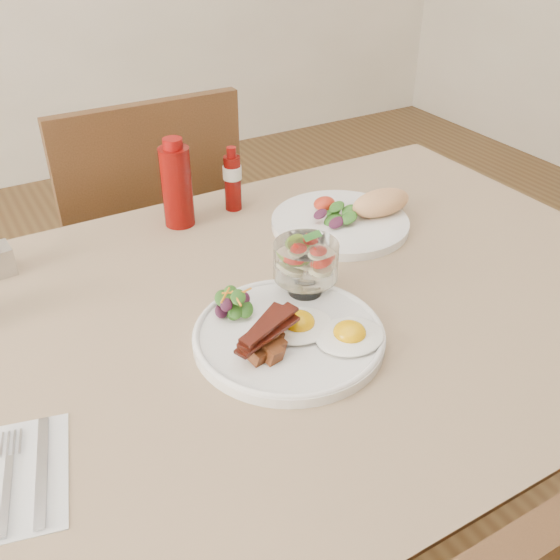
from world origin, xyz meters
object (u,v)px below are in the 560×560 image
(chair_far, at_px, (147,249))
(ketchup_bottle, at_px, (177,185))
(fruit_cup, at_px, (306,261))
(main_plate, at_px, (289,336))
(hot_sauce_bottle, at_px, (233,180))
(table, at_px, (276,351))
(second_plate, at_px, (350,217))

(chair_far, relative_size, ketchup_bottle, 5.38)
(chair_far, height_order, fruit_cup, chair_far)
(main_plate, bearing_deg, hot_sauce_bottle, 73.89)
(table, bearing_deg, main_plate, -107.01)
(main_plate, distance_m, hot_sauce_bottle, 0.45)
(table, xyz_separation_m, second_plate, (0.26, 0.17, 0.11))
(ketchup_bottle, bearing_deg, second_plate, -31.13)
(fruit_cup, bearing_deg, hot_sauce_bottle, 82.37)
(table, relative_size, chair_far, 1.43)
(main_plate, bearing_deg, fruit_cup, 45.55)
(ketchup_bottle, bearing_deg, table, -86.39)
(table, distance_m, hot_sauce_bottle, 0.39)
(ketchup_bottle, distance_m, hot_sauce_bottle, 0.12)
(main_plate, relative_size, fruit_cup, 2.74)
(main_plate, bearing_deg, ketchup_bottle, 89.48)
(second_plate, bearing_deg, main_plate, -138.82)
(fruit_cup, xyz_separation_m, ketchup_bottle, (-0.07, 0.34, 0.01))
(chair_far, relative_size, second_plate, 3.27)
(table, relative_size, main_plate, 4.75)
(table, bearing_deg, chair_far, 90.00)
(chair_far, xyz_separation_m, ketchup_bottle, (-0.02, -0.32, 0.31))
(table, xyz_separation_m, hot_sauce_bottle, (0.10, 0.34, 0.15))
(table, height_order, second_plate, second_plate)
(chair_far, xyz_separation_m, fruit_cup, (0.05, -0.67, 0.30))
(fruit_cup, height_order, hot_sauce_bottle, hot_sauce_bottle)
(main_plate, height_order, ketchup_bottle, ketchup_bottle)
(second_plate, bearing_deg, fruit_cup, -140.58)
(table, height_order, fruit_cup, fruit_cup)
(fruit_cup, relative_size, second_plate, 0.36)
(second_plate, xyz_separation_m, hot_sauce_bottle, (-0.16, 0.18, 0.05))
(ketchup_bottle, bearing_deg, main_plate, -90.52)
(chair_far, xyz_separation_m, main_plate, (-0.03, -0.75, 0.24))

